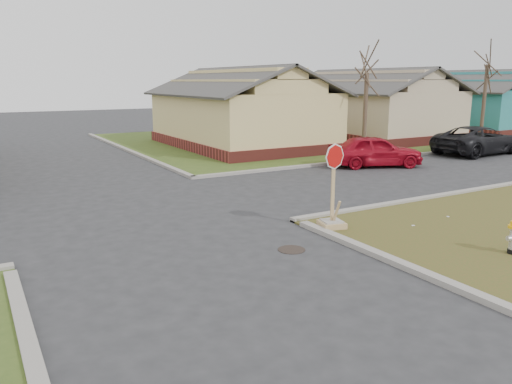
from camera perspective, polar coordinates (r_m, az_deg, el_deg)
ground at (r=11.13m, az=-6.91°, el=-7.72°), size 120.00×120.00×0.00m
verge_far_right at (r=38.15m, az=13.27°, el=6.53°), size 37.00×19.00×0.05m
curbs at (r=15.65m, az=-14.18°, el=-2.01°), size 80.00×40.00×0.12m
manhole at (r=11.70m, az=4.08°, el=-6.58°), size 0.64×0.64×0.01m
side_house_yellow at (r=29.71m, az=-1.83°, el=9.41°), size 7.60×11.60×4.70m
side_house_tan at (r=35.54m, az=12.73°, el=9.64°), size 7.60×11.60×4.70m
side_house_teal at (r=42.94m, az=22.74°, el=9.44°), size 7.60×11.60×4.70m
tree_mid_right at (r=26.86m, az=12.36°, el=8.71°), size 0.22×0.22×4.20m
tree_far_right at (r=34.54m, az=24.58°, el=9.14°), size 0.22×0.22×4.76m
stop_sign at (r=13.28m, az=8.71°, el=-1.99°), size 0.63×0.62×2.24m
red_sedan at (r=23.40m, az=13.42°, el=4.59°), size 4.56×3.21×1.44m
dark_pickup at (r=29.23m, az=24.06°, el=5.44°), size 5.47×2.71×1.49m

